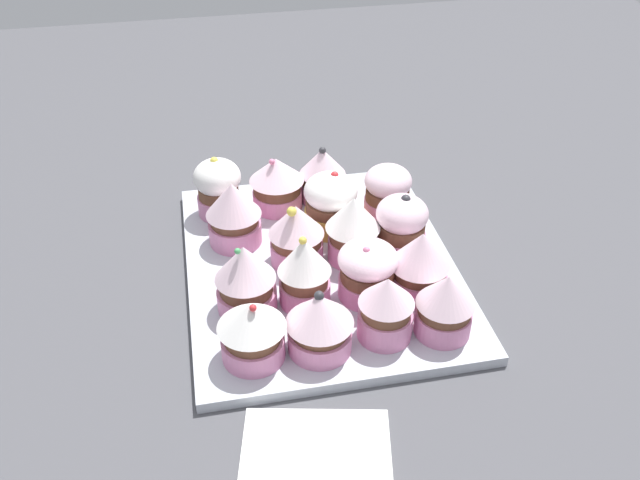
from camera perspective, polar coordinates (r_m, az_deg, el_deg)
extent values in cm
cube|color=#4C4C51|center=(77.38, 0.00, -3.40)|extent=(180.00, 180.00, 3.00)
cube|color=silver|center=(76.05, 0.00, -2.18)|extent=(35.62, 29.29, 1.20)
cylinder|color=pink|center=(83.81, -8.42, 2.99)|extent=(5.28, 5.28, 2.41)
cylinder|color=brown|center=(82.79, -8.54, 4.09)|extent=(4.86, 4.86, 1.39)
ellipsoid|color=white|center=(81.76, -8.66, 5.26)|extent=(5.69, 5.69, 4.27)
sphere|color=#EAD64C|center=(81.06, -8.88, 6.57)|extent=(0.99, 0.99, 0.99)
cylinder|color=pink|center=(78.58, -7.13, 0.67)|extent=(6.05, 6.05, 2.59)
cylinder|color=brown|center=(77.49, -7.23, 1.81)|extent=(5.39, 5.39, 1.22)
cone|color=silver|center=(76.05, -7.38, 3.42)|extent=(6.30, 6.30, 3.98)
cylinder|color=pink|center=(69.55, -6.14, -4.94)|extent=(6.10, 6.10, 2.26)
cylinder|color=brown|center=(68.30, -6.24, -3.73)|extent=(5.39, 5.39, 1.60)
cone|color=silver|center=(66.57, -6.39, -1.92)|extent=(6.15, 6.15, 3.89)
sphere|color=#4CB266|center=(65.07, -6.95, -0.94)|extent=(0.62, 0.62, 0.62)
cylinder|color=pink|center=(64.48, -5.63, -8.96)|extent=(5.97, 5.97, 2.29)
cylinder|color=brown|center=(63.15, -5.73, -7.76)|extent=(5.31, 5.31, 1.51)
cone|color=white|center=(61.66, -5.85, -6.30)|extent=(6.42, 6.42, 2.85)
sphere|color=red|center=(60.38, -5.65, -5.70)|extent=(0.68, 0.68, 0.68)
cylinder|color=pink|center=(84.23, -3.60, 3.46)|extent=(6.06, 6.06, 2.21)
cylinder|color=brown|center=(83.22, -3.65, 4.55)|extent=(5.78, 5.78, 1.58)
cone|color=silver|center=(82.03, -3.71, 5.92)|extent=(6.66, 6.66, 3.03)
sphere|color=pink|center=(80.89, -4.07, 6.58)|extent=(0.71, 0.71, 0.71)
cylinder|color=pink|center=(75.12, -1.96, -0.99)|extent=(5.84, 5.84, 2.48)
cylinder|color=brown|center=(73.99, -1.99, 0.16)|extent=(5.50, 5.50, 1.27)
cone|color=silver|center=(72.59, -2.03, 1.70)|extent=(6.11, 6.11, 3.55)
sphere|color=#EAD64C|center=(71.20, -2.43, 2.49)|extent=(1.06, 1.06, 1.06)
cylinder|color=pink|center=(69.78, -1.28, -4.40)|extent=(5.25, 5.25, 2.51)
cylinder|color=brown|center=(68.47, -1.31, -3.12)|extent=(4.77, 4.77, 1.55)
cone|color=white|center=(66.77, -1.34, -1.33)|extent=(5.46, 5.46, 3.87)
sphere|color=#EAD64C|center=(65.73, -1.46, -0.05)|extent=(0.82, 0.82, 0.82)
cylinder|color=pink|center=(64.93, -0.02, -8.38)|extent=(6.11, 6.11, 2.22)
cylinder|color=brown|center=(63.76, -0.03, -7.31)|extent=(5.42, 5.42, 1.13)
cone|color=silver|center=(62.28, -0.03, -5.87)|extent=(6.44, 6.44, 3.21)
sphere|color=#333338|center=(61.47, -0.08, -4.72)|extent=(0.94, 0.94, 0.94)
cylinder|color=pink|center=(85.63, 0.20, 4.15)|extent=(5.60, 5.60, 2.24)
cylinder|color=brown|center=(84.66, 0.21, 5.20)|extent=(5.19, 5.19, 1.44)
cone|color=silver|center=(83.43, 0.21, 6.63)|extent=(5.74, 5.74, 3.41)
sphere|color=#333338|center=(82.57, 0.20, 7.54)|extent=(0.87, 0.87, 0.87)
cylinder|color=#EFC651|center=(80.21, 0.88, 1.80)|extent=(6.15, 6.15, 2.55)
cylinder|color=brown|center=(79.13, 0.89, 2.95)|extent=(5.83, 5.83, 1.32)
ellipsoid|color=white|center=(78.09, 0.91, 4.12)|extent=(6.23, 6.23, 4.15)
sphere|color=red|center=(77.38, 1.24, 5.46)|extent=(0.93, 0.93, 0.93)
cylinder|color=pink|center=(75.40, 2.75, -0.78)|extent=(5.43, 5.43, 2.63)
cylinder|color=brown|center=(74.17, 2.79, 0.50)|extent=(5.11, 5.11, 1.53)
cone|color=white|center=(72.63, 2.85, 2.21)|extent=(6.02, 6.02, 3.82)
cylinder|color=pink|center=(70.82, 3.95, -3.88)|extent=(5.94, 5.94, 2.29)
cylinder|color=brown|center=(69.65, 4.01, -2.74)|extent=(5.60, 5.60, 1.38)
ellipsoid|color=silver|center=(68.58, 4.07, -1.63)|extent=(6.20, 6.20, 3.42)
sphere|color=pink|center=(67.13, 3.92, -0.86)|extent=(0.77, 0.77, 0.77)
cylinder|color=pink|center=(66.32, 5.46, -7.06)|extent=(5.33, 5.33, 2.80)
cylinder|color=brown|center=(64.91, 5.57, -5.73)|extent=(4.79, 4.79, 1.37)
cone|color=silver|center=(63.50, 5.68, -4.29)|extent=(5.40, 5.40, 2.92)
cylinder|color=pink|center=(82.43, 5.60, 2.70)|extent=(5.48, 5.48, 2.64)
cylinder|color=brown|center=(81.34, 5.68, 3.88)|extent=(5.22, 5.22, 1.37)
ellipsoid|color=silver|center=(80.39, 5.76, 4.96)|extent=(5.61, 5.61, 3.72)
cylinder|color=pink|center=(76.68, 6.77, -0.38)|extent=(5.75, 5.75, 2.47)
cylinder|color=brown|center=(75.50, 6.88, 0.85)|extent=(5.30, 5.30, 1.56)
ellipsoid|color=silver|center=(74.37, 6.99, 2.09)|extent=(5.78, 5.78, 4.01)
sphere|color=#333338|center=(73.82, 7.16, 3.50)|extent=(1.09, 1.09, 1.09)
cylinder|color=pink|center=(71.61, 8.22, -3.61)|extent=(5.97, 5.97, 2.46)
cylinder|color=brown|center=(70.44, 8.35, -2.44)|extent=(5.39, 5.39, 1.27)
cone|color=silver|center=(68.87, 8.53, -0.78)|extent=(6.18, 6.18, 3.86)
cylinder|color=pink|center=(67.63, 10.27, -6.78)|extent=(5.55, 5.55, 2.41)
cylinder|color=brown|center=(66.43, 10.44, -5.65)|extent=(5.14, 5.14, 1.18)
cone|color=silver|center=(64.97, 10.65, -4.17)|extent=(5.70, 5.70, 3.33)
cube|color=white|center=(58.54, -0.36, -18.27)|extent=(13.64, 14.61, 0.60)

